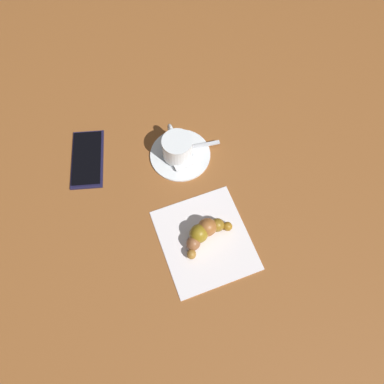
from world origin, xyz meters
TOP-DOWN VIEW (x-y plane):
  - ground_plane at (0.00, 0.00)m, footprint 1.80×1.80m
  - saucer at (0.11, -0.02)m, footprint 0.14×0.14m
  - espresso_cup at (0.12, -0.02)m, footprint 0.10×0.07m
  - teaspoon at (0.12, -0.03)m, footprint 0.04×0.13m
  - sugar_packet at (0.08, -0.03)m, footprint 0.02×0.06m
  - napkin at (-0.09, 0.02)m, footprint 0.22×0.20m
  - croissant at (-0.08, 0.02)m, footprint 0.07×0.12m
  - cell_phone at (0.20, 0.17)m, footprint 0.17×0.12m

SIDE VIEW (x-z plane):
  - ground_plane at x=0.00m, z-range 0.00..0.00m
  - napkin at x=-0.09m, z-range 0.00..0.00m
  - saucer at x=0.11m, z-range 0.00..0.01m
  - cell_phone at x=0.20m, z-range 0.00..0.01m
  - teaspoon at x=0.12m, z-range 0.01..0.02m
  - sugar_packet at x=0.08m, z-range 0.01..0.02m
  - croissant at x=-0.08m, z-range 0.00..0.04m
  - espresso_cup at x=0.12m, z-range 0.01..0.06m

